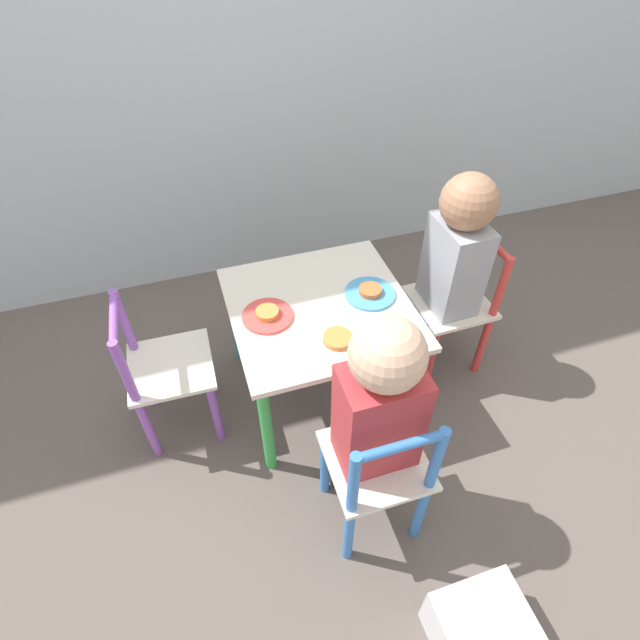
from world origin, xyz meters
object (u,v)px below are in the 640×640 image
Objects in this scene: kids_table at (320,320)px; plate_front at (338,341)px; chair_purple at (165,372)px; plate_right at (370,293)px; child_right at (451,261)px; chair_blue at (377,472)px; storage_bin at (480,629)px; child_front at (375,408)px; chair_red at (454,306)px; plate_left at (268,315)px.

kids_table is 0.18m from plate_front.
plate_right is (0.68, -0.01, 0.16)m from chair_purple.
kids_table is at bearing -90.00° from child_right.
storage_bin is at bearing 109.52° from chair_blue.
child_right is at bearing -130.80° from chair_blue.
child_front is at bearing -90.75° from plate_front.
kids_table is 0.52m from chair_blue.
chair_blue is at bearing 90.00° from child_front.
plate_front is (-0.51, -0.18, 0.16)m from chair_red.
chair_purple is 0.38m from plate_left.
child_front is at bearing -110.90° from plate_right.
kids_table is 3.56× the size of plate_left.
plate_front and plate_right have the same top height.
plate_front is 1.20× the size of plate_right.
chair_red is at bearing 1.64° from plate_right.
plate_front is (0.51, -0.18, 0.16)m from chair_purple.
chair_purple is 3.29× the size of plate_right.
child_right is (0.97, -0.00, 0.22)m from chair_purple.
child_right is at bearing 0.80° from plate_left.
child_right is at bearing 70.03° from storage_bin.
plate_right reaches higher than storage_bin.
kids_table is 0.52m from chair_red.
chair_red is (0.52, 0.52, 0.00)m from chair_blue.
chair_purple is at bearing 178.52° from kids_table.
plate_front is (-0.00, -0.17, 0.07)m from kids_table.
plate_right is at bearing -89.46° from chair_red.
kids_table is 1.05× the size of chair_purple.
child_front reaches higher than kids_table.
chair_blue is 0.73m from chair_purple.
chair_blue reaches higher than plate_left.
chair_blue and chair_purple have the same top height.
chair_blue and chair_red have the same top height.
plate_front is at bearing -108.12° from chair_purple.
child_right is 4.03× the size of plate_front.
chair_red reaches higher than plate_front.
plate_left is at bearing -90.73° from chair_purple.
child_front reaches higher than plate_front.
child_front is (0.51, -0.47, 0.21)m from chair_purple.
plate_right is (0.17, 0.45, -0.05)m from child_front.
kids_table is 0.47m from child_right.
plate_front is at bearing -135.00° from plate_right.
plate_left reaches higher than kids_table.
chair_blue is at bearing -72.16° from plate_left.
plate_front is at bearing 99.94° from storage_bin.
chair_red is at bearing -137.66° from child_front.
child_right is 0.63m from plate_left.
chair_red is 1.03m from chair_purple.
chair_blue is 0.74m from chair_red.
chair_red reaches higher than plate_left.
chair_blue is 0.57m from plate_right.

